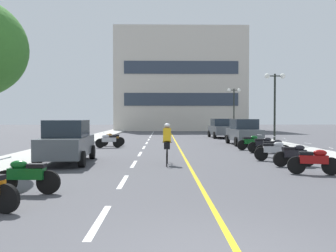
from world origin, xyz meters
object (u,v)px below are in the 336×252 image
(parked_car_mid, at_px, (244,132))
(motorcycle_3, at_px, (295,155))
(motorcycle_6, at_px, (264,144))
(parked_car_near, at_px, (67,141))
(motorcycle_7, at_px, (251,142))
(motorcycle_9, at_px, (112,139))
(parked_car_far, at_px, (221,128))
(motorcycle_5, at_px, (273,147))
(cyclist_rider, at_px, (167,143))
(motorcycle_4, at_px, (274,150))
(street_lamp_far, at_px, (234,101))
(motorcycle_2, at_px, (314,161))
(street_lamp_mid, at_px, (275,92))
(motorcycle_8, at_px, (109,140))
(motorcycle_1, at_px, (26,175))

(parked_car_mid, relative_size, motorcycle_3, 2.49)
(parked_car_mid, relative_size, motorcycle_6, 2.49)
(parked_car_near, xyz_separation_m, motorcycle_7, (9.31, 5.77, -0.44))
(motorcycle_9, bearing_deg, parked_car_far, 46.34)
(parked_car_mid, xyz_separation_m, motorcycle_6, (-0.27, -5.80, -0.44))
(motorcycle_5, relative_size, cyclist_rider, 0.96)
(motorcycle_4, bearing_deg, street_lamp_far, 82.69)
(motorcycle_2, bearing_deg, street_lamp_mid, 77.58)
(motorcycle_7, height_order, cyclist_rider, cyclist_rider)
(motorcycle_2, distance_m, motorcycle_5, 5.24)
(street_lamp_mid, bearing_deg, parked_car_near, -140.91)
(motorcycle_7, xyz_separation_m, motorcycle_8, (-8.69, 1.64, 0.00))
(street_lamp_mid, bearing_deg, motorcycle_8, -168.40)
(street_lamp_far, relative_size, parked_car_far, 1.18)
(motorcycle_1, bearing_deg, parked_car_far, 69.71)
(motorcycle_8, bearing_deg, motorcycle_6, -21.03)
(street_lamp_mid, xyz_separation_m, motorcycle_5, (-2.55, -7.72, -3.27))
(motorcycle_8, bearing_deg, parked_car_mid, 14.47)
(motorcycle_3, relative_size, motorcycle_5, 1.00)
(street_lamp_far, relative_size, motorcycle_8, 3.00)
(parked_car_near, bearing_deg, motorcycle_2, -19.35)
(parked_car_mid, xyz_separation_m, cyclist_rider, (-5.58, -10.34, -0.03))
(motorcycle_7, relative_size, motorcycle_8, 1.01)
(cyclist_rider, bearing_deg, motorcycle_5, 26.28)
(motorcycle_8, distance_m, motorcycle_9, 1.46)
(motorcycle_3, distance_m, motorcycle_5, 3.30)
(motorcycle_5, bearing_deg, motorcycle_6, 87.04)
(motorcycle_1, height_order, cyclist_rider, cyclist_rider)
(motorcycle_3, height_order, motorcycle_5, same)
(parked_car_far, bearing_deg, cyclist_rider, -105.92)
(motorcycle_8, height_order, motorcycle_9, same)
(motorcycle_2, relative_size, motorcycle_5, 0.99)
(parked_car_far, xyz_separation_m, motorcycle_6, (-0.06, -14.31, -0.44))
(street_lamp_mid, relative_size, street_lamp_far, 0.98)
(street_lamp_far, bearing_deg, motorcycle_7, -98.45)
(motorcycle_4, bearing_deg, motorcycle_1, -141.99)
(motorcycle_2, relative_size, motorcycle_7, 0.99)
(street_lamp_far, xyz_separation_m, cyclist_rider, (-7.73, -24.18, -2.92))
(street_lamp_far, xyz_separation_m, parked_car_far, (-2.36, -5.34, -2.89))
(motorcycle_4, distance_m, cyclist_rider, 4.90)
(street_lamp_far, distance_m, cyclist_rider, 25.55)
(parked_car_far, height_order, cyclist_rider, parked_car_far)
(parked_car_mid, distance_m, motorcycle_6, 5.83)
(parked_car_mid, bearing_deg, motorcycle_5, -92.73)
(street_lamp_far, xyz_separation_m, motorcycle_4, (-2.97, -23.11, -3.33))
(motorcycle_4, distance_m, motorcycle_9, 11.83)
(motorcycle_1, xyz_separation_m, motorcycle_2, (8.54, 2.83, 0.00))
(street_lamp_far, height_order, motorcycle_2, street_lamp_far)
(street_lamp_far, relative_size, motorcycle_2, 2.99)
(parked_car_mid, distance_m, motorcycle_8, 9.51)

